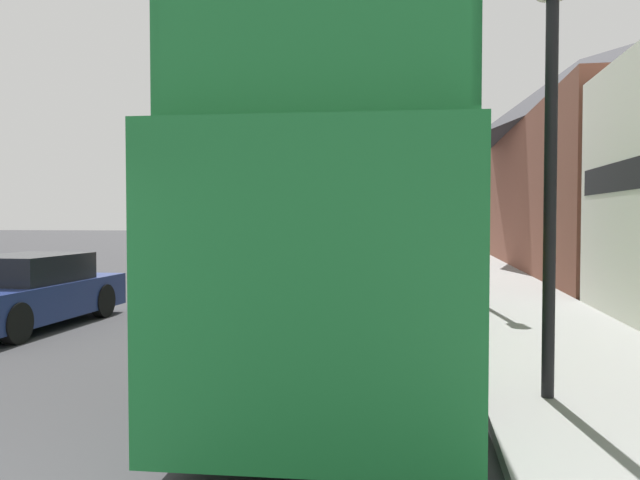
# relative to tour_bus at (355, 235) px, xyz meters

# --- Properties ---
(ground_plane) EXTENTS (144.00, 144.00, 0.00)m
(ground_plane) POSITION_rel_tour_bus_xyz_m (-2.91, 14.30, -1.77)
(ground_plane) COLOR #333335
(sidewalk) EXTENTS (2.98, 108.00, 0.14)m
(sidewalk) POSITION_rel_tour_bus_xyz_m (3.14, 11.30, -1.70)
(sidewalk) COLOR gray
(sidewalk) RESTS_ON ground_plane
(brick_terrace_rear) EXTENTS (6.00, 25.02, 8.70)m
(brick_terrace_rear) POSITION_rel_tour_bus_xyz_m (7.63, 18.11, 2.58)
(brick_terrace_rear) COLOR brown
(brick_terrace_rear) RESTS_ON ground_plane
(tour_bus) EXTENTS (2.83, 11.16, 3.92)m
(tour_bus) POSITION_rel_tour_bus_xyz_m (0.00, 0.00, 0.00)
(tour_bus) COLOR #1E7A38
(tour_bus) RESTS_ON ground_plane
(parked_car_ahead_of_bus) EXTENTS (1.79, 4.60, 1.61)m
(parked_car_ahead_of_bus) POSITION_rel_tour_bus_xyz_m (0.55, 8.20, -1.02)
(parked_car_ahead_of_bus) COLOR black
(parked_car_ahead_of_bus) RESTS_ON ground_plane
(parked_car_far_side) EXTENTS (1.84, 4.48, 1.35)m
(parked_car_far_side) POSITION_rel_tour_bus_xyz_m (-6.22, 0.81, -1.13)
(parked_car_far_side) COLOR navy
(parked_car_far_side) RESTS_ON ground_plane
(lamp_post_nearest) EXTENTS (0.35, 0.35, 4.84)m
(lamp_post_nearest) POSITION_rel_tour_bus_xyz_m (2.33, -2.87, 1.70)
(lamp_post_nearest) COLOR black
(lamp_post_nearest) RESTS_ON sidewalk
(lamp_post_second) EXTENTS (0.35, 0.35, 4.27)m
(lamp_post_second) POSITION_rel_tour_bus_xyz_m (2.30, 4.42, 1.35)
(lamp_post_second) COLOR black
(lamp_post_second) RESTS_ON sidewalk
(lamp_post_third) EXTENTS (0.35, 0.35, 4.88)m
(lamp_post_third) POSITION_rel_tour_bus_xyz_m (2.01, 11.72, 1.72)
(lamp_post_third) COLOR black
(lamp_post_third) RESTS_ON sidewalk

